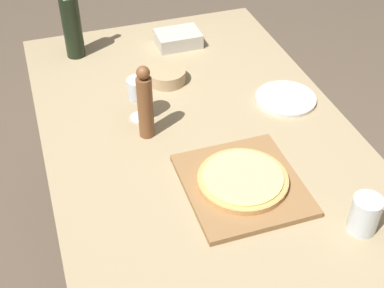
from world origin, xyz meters
name	(u,v)px	position (x,y,z in m)	size (l,w,h in m)	color
ground_plane	(202,283)	(0.00, 0.00, 0.00)	(12.00, 12.00, 0.00)	brown
dining_table	(205,161)	(0.00, 0.00, 0.66)	(0.98, 1.69, 0.74)	#9E8966
cutting_board	(242,184)	(0.04, -0.22, 0.75)	(0.33, 0.36, 0.02)	olive
pizza	(243,179)	(0.04, -0.22, 0.77)	(0.26, 0.26, 0.02)	tan
wine_bottle	(71,21)	(-0.30, 0.67, 0.88)	(0.07, 0.07, 0.35)	black
pepper_mill	(145,104)	(-0.16, 0.10, 0.86)	(0.05, 0.05, 0.25)	brown
wine_glass	(138,91)	(-0.16, 0.19, 0.85)	(0.07, 0.07, 0.15)	silver
small_bowl	(167,76)	(-0.02, 0.38, 0.76)	(0.14, 0.14, 0.05)	tan
drinking_tumbler	(365,214)	(0.27, -0.46, 0.79)	(0.08, 0.08, 0.11)	silver
dinner_plate	(286,99)	(0.34, 0.13, 0.74)	(0.21, 0.21, 0.01)	silver
food_container	(178,39)	(0.10, 0.62, 0.76)	(0.17, 0.13, 0.06)	#BCB7AD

